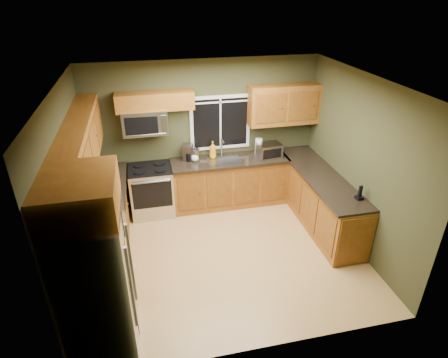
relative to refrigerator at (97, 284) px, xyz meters
name	(u,v)px	position (x,y,z in m)	size (l,w,h in m)	color
floor	(226,253)	(1.74, 1.30, -0.90)	(4.20, 4.20, 0.00)	tan
ceiling	(226,83)	(1.74, 1.30, 1.80)	(4.20, 4.20, 0.00)	white
back_wall	(204,134)	(1.74, 3.10, 0.45)	(4.20, 4.20, 0.00)	#373920
front_wall	(265,258)	(1.74, -0.50, 0.45)	(4.20, 4.20, 0.00)	#373920
left_wall	(71,194)	(-0.36, 1.30, 0.45)	(3.60, 3.60, 0.00)	#373920
right_wall	(359,164)	(3.84, 1.30, 0.45)	(3.60, 3.60, 0.00)	#373920
window	(220,123)	(2.04, 3.08, 0.65)	(1.12, 0.03, 1.02)	white
base_cabinets_left	(106,227)	(-0.06, 1.78, -0.45)	(0.60, 2.65, 0.90)	brown
countertop_left	(104,201)	(-0.04, 1.78, 0.02)	(0.65, 2.65, 0.04)	black
base_cabinets_back	(230,182)	(2.15, 2.80, -0.45)	(2.17, 0.60, 0.90)	brown
countertop_back	(230,160)	(2.15, 2.78, 0.02)	(2.17, 0.65, 0.04)	black
base_cabinets_peninsula	(319,199)	(3.54, 1.84, -0.45)	(0.60, 2.52, 0.90)	brown
countertop_peninsula	(320,175)	(3.51, 1.85, 0.02)	(0.65, 2.50, 0.04)	black
upper_cabinets_left	(81,144)	(-0.20, 1.78, 0.96)	(0.33, 2.65, 0.72)	brown
upper_cabinets_back_left	(155,101)	(0.89, 2.94, 1.17)	(1.30, 0.33, 0.30)	brown
upper_cabinets_back_right	(284,105)	(3.19, 2.94, 0.96)	(1.30, 0.33, 0.72)	brown
upper_cabinet_over_fridge	(79,195)	(0.00, 0.00, 1.13)	(0.72, 0.90, 0.38)	brown
refrigerator	(97,284)	(0.00, 0.00, 0.00)	(0.74, 0.90, 1.80)	#B7B7BC
range	(152,190)	(0.69, 2.77, -0.43)	(0.76, 0.69, 0.94)	#B7B7BC
microwave	(145,122)	(0.69, 2.91, 0.83)	(0.76, 0.41, 0.42)	#B7B7BC
sink	(224,159)	(2.04, 2.79, 0.05)	(0.60, 0.42, 0.36)	slate
toaster_oven	(269,150)	(2.89, 2.72, 0.17)	(0.45, 0.37, 0.26)	#B7B7BC
coffee_maker	(188,153)	(1.40, 2.94, 0.18)	(0.23, 0.27, 0.29)	slate
kettle	(195,154)	(1.53, 2.89, 0.16)	(0.16, 0.16, 0.26)	#B7B7BC
paper_towel_roll	(258,147)	(2.73, 2.89, 0.19)	(0.17, 0.17, 0.34)	white
soap_bottle_a	(213,150)	(1.86, 2.92, 0.20)	(0.12, 0.13, 0.32)	orange
soap_bottle_c	(195,157)	(1.51, 2.84, 0.13)	(0.14, 0.14, 0.18)	white
cordless_phone	(360,195)	(3.72, 0.97, 0.11)	(0.11, 0.11, 0.22)	black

